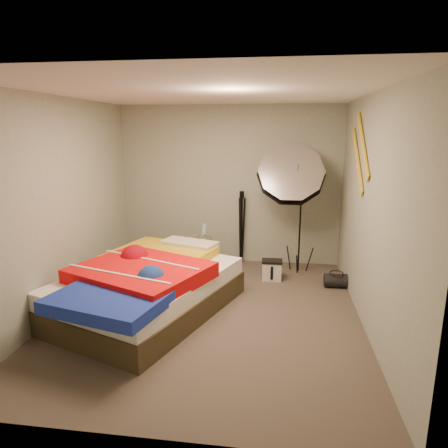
% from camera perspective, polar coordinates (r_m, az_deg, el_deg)
% --- Properties ---
extents(floor, '(4.00, 4.00, 0.00)m').
position_cam_1_polar(floor, '(4.85, -2.18, -12.61)').
color(floor, '#4E463C').
rests_on(floor, ground).
extents(ceiling, '(4.00, 4.00, 0.00)m').
position_cam_1_polar(ceiling, '(4.38, -2.49, 18.29)').
color(ceiling, silver).
rests_on(ceiling, wall_back).
extents(wall_back, '(3.50, 0.00, 3.50)m').
position_cam_1_polar(wall_back, '(6.40, 0.81, 5.51)').
color(wall_back, '#97A08F').
rests_on(wall_back, floor).
extents(wall_front, '(3.50, 0.00, 3.50)m').
position_cam_1_polar(wall_front, '(2.57, -10.18, -6.68)').
color(wall_front, '#97A08F').
rests_on(wall_front, floor).
extents(wall_left, '(0.00, 4.00, 4.00)m').
position_cam_1_polar(wall_left, '(5.05, -22.28, 2.41)').
color(wall_left, '#97A08F').
rests_on(wall_left, floor).
extents(wall_right, '(0.00, 4.00, 4.00)m').
position_cam_1_polar(wall_right, '(4.49, 20.25, 1.32)').
color(wall_right, '#97A08F').
rests_on(wall_right, floor).
extents(tote_bag, '(0.43, 0.32, 0.41)m').
position_cam_1_polar(tote_bag, '(6.34, -3.38, -4.34)').
color(tote_bag, tan).
rests_on(tote_bag, floor).
extents(wrapping_roll, '(0.15, 0.21, 0.68)m').
position_cam_1_polar(wrapping_roll, '(6.32, -3.04, -3.06)').
color(wrapping_roll, '#53B0C3').
rests_on(wrapping_roll, floor).
extents(camera_case, '(0.27, 0.20, 0.27)m').
position_cam_1_polar(camera_case, '(5.84, 6.85, -6.65)').
color(camera_case, beige).
rests_on(camera_case, floor).
extents(duffel_bag, '(0.32, 0.20, 0.19)m').
position_cam_1_polar(duffel_bag, '(5.76, 15.68, -7.79)').
color(duffel_bag, black).
rests_on(duffel_bag, floor).
extents(wall_stripe_upper, '(0.02, 0.91, 0.78)m').
position_cam_1_polar(wall_stripe_upper, '(4.99, 19.23, 10.65)').
color(wall_stripe_upper, gold).
rests_on(wall_stripe_upper, wall_right).
extents(wall_stripe_lower, '(0.02, 0.91, 0.78)m').
position_cam_1_polar(wall_stripe_lower, '(5.25, 18.54, 8.60)').
color(wall_stripe_lower, gold).
rests_on(wall_stripe_lower, wall_right).
extents(bed, '(2.17, 2.66, 0.64)m').
position_cam_1_polar(bed, '(4.85, -10.89, -8.70)').
color(bed, '#3F331F').
rests_on(bed, floor).
extents(photo_umbrella, '(1.19, 0.89, 2.05)m').
position_cam_1_polar(photo_umbrella, '(5.85, 9.52, 6.81)').
color(photo_umbrella, black).
rests_on(photo_umbrella, floor).
extents(camera_tripod, '(0.08, 0.08, 1.18)m').
position_cam_1_polar(camera_tripod, '(6.36, 2.50, 0.21)').
color(camera_tripod, black).
rests_on(camera_tripod, floor).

